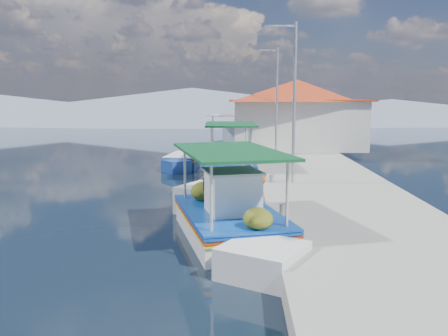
{
  "coord_description": "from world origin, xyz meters",
  "views": [
    {
      "loc": [
        2.63,
        -15.9,
        3.75
      ],
      "look_at": [
        2.02,
        0.37,
        1.3
      ],
      "focal_mm": 37.68,
      "sensor_mm": 36.0,
      "label": 1
    }
  ],
  "objects": [
    {
      "name": "caique_green_canopy",
      "position": [
        2.09,
        6.14,
        0.42
      ],
      "size": [
        2.53,
        7.55,
        2.83
      ],
      "rotation": [
        0.0,
        0.0,
        -0.06
      ],
      "color": "white",
      "rests_on": "ground"
    },
    {
      "name": "caique_far",
      "position": [
        2.31,
        15.87,
        0.54
      ],
      "size": [
        4.35,
        7.74,
        2.91
      ],
      "rotation": [
        0.0,
        0.0,
        0.37
      ],
      "color": "white",
      "rests_on": "ground"
    },
    {
      "name": "harbor_building",
      "position": [
        6.2,
        15.0,
        2.78
      ],
      "size": [
        10.49,
        10.49,
        4.4
      ],
      "color": "silver",
      "rests_on": "quay"
    },
    {
      "name": "quay",
      "position": [
        5.9,
        6.0,
        0.25
      ],
      "size": [
        5.0,
        44.0,
        0.5
      ],
      "primitive_type": "cube",
      "color": "gray",
      "rests_on": "ground"
    },
    {
      "name": "main_caique",
      "position": [
        2.34,
        -3.55,
        0.51
      ],
      "size": [
        3.77,
        7.74,
        2.65
      ],
      "rotation": [
        0.0,
        0.0,
        -0.28
      ],
      "color": "white",
      "rests_on": "ground"
    },
    {
      "name": "mountain_ridge",
      "position": [
        6.54,
        56.0,
        2.04
      ],
      "size": [
        171.4,
        96.0,
        5.5
      ],
      "color": "slate",
      "rests_on": "ground"
    },
    {
      "name": "lamp_post_near",
      "position": [
        4.51,
        2.0,
        3.85
      ],
      "size": [
        1.21,
        0.14,
        6.0
      ],
      "color": "#A5A8AD",
      "rests_on": "quay"
    },
    {
      "name": "caique_blue_hull",
      "position": [
        -0.47,
        9.6,
        0.28
      ],
      "size": [
        2.07,
        5.71,
        1.02
      ],
      "rotation": [
        0.0,
        0.0,
        0.11
      ],
      "color": "navy",
      "rests_on": "ground"
    },
    {
      "name": "ground",
      "position": [
        0.0,
        0.0,
        0.0
      ],
      "size": [
        160.0,
        160.0,
        0.0
      ],
      "primitive_type": "plane",
      "color": "black",
      "rests_on": "ground"
    },
    {
      "name": "lamp_post_far",
      "position": [
        4.51,
        11.0,
        3.85
      ],
      "size": [
        1.21,
        0.14,
        6.0
      ],
      "color": "#A5A8AD",
      "rests_on": "quay"
    },
    {
      "name": "bollards",
      "position": [
        3.8,
        5.25,
        0.65
      ],
      "size": [
        0.2,
        17.2,
        0.3
      ],
      "color": "#A5A8AD",
      "rests_on": "quay"
    }
  ]
}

